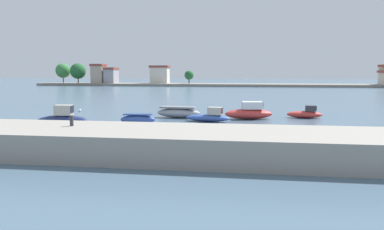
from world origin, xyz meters
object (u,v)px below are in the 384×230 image
moored_boat_0 (63,119)px  moored_boat_3 (209,117)px  moored_boat_1 (138,119)px  moored_boat_4 (249,112)px  moored_boat_5 (305,114)px  mooring_buoy_0 (80,110)px  mooring_bollard (72,121)px  mooring_buoy_1 (288,134)px  moored_boat_2 (178,112)px

moored_boat_0 → moored_boat_3: size_ratio=1.04×
moored_boat_1 → moored_boat_4: bearing=24.0°
moored_boat_1 → moored_boat_4: size_ratio=0.65×
moored_boat_5 → mooring_buoy_0: 27.21m
moored_boat_0 → mooring_buoy_0: moored_boat_0 is taller
mooring_bollard → mooring_buoy_1: bearing=29.4°
moored_boat_0 → mooring_buoy_1: (20.02, -2.00, -0.52)m
moored_boat_2 → moored_boat_5: size_ratio=1.29×
moored_boat_4 → moored_boat_5: 6.30m
moored_boat_2 → mooring_buoy_1: moored_boat_2 is taller
moored_boat_0 → moored_boat_5: moored_boat_0 is taller
moored_boat_5 → moored_boat_4: bearing=-159.3°
moored_boat_4 → mooring_buoy_0: (-21.06, 4.09, -0.53)m
mooring_buoy_0 → moored_boat_4: bearing=-11.0°
moored_boat_2 → mooring_buoy_0: (-13.35, 4.08, -0.42)m
moored_boat_1 → moored_boat_2: bearing=58.7°
moored_boat_1 → moored_boat_3: (6.60, 2.87, 0.00)m
mooring_bollard → moored_boat_5: 26.62m
moored_boat_1 → moored_boat_3: moored_boat_3 is taller
moored_boat_0 → moored_boat_2: moored_boat_0 is taller
moored_boat_0 → moored_boat_4: moored_boat_0 is taller
mooring_bollard → moored_boat_4: mooring_bollard is taller
mooring_buoy_0 → mooring_buoy_1: (24.17, -14.55, -0.00)m
mooring_bollard → moored_boat_3: (7.13, 15.71, -1.50)m
mooring_bollard → moored_boat_4: (11.16, 18.49, -1.29)m
moored_boat_4 → mooring_buoy_0: 21.46m
moored_boat_4 → mooring_buoy_0: bearing=160.0°
mooring_buoy_1 → moored_boat_4: bearing=106.5°
moored_boat_0 → moored_boat_3: moored_boat_0 is taller
moored_boat_3 → mooring_buoy_1: moored_boat_3 is taller
mooring_bollard → moored_boat_0: (-5.75, 10.03, -1.29)m
moored_boat_3 → mooring_buoy_0: moored_boat_3 is taller
mooring_bollard → moored_boat_4: 21.64m
moored_boat_1 → moored_boat_5: (16.69, 7.41, -0.02)m
mooring_bollard → mooring_buoy_0: bearing=113.7°
mooring_bollard → moored_boat_5: bearing=49.6°
mooring_bollard → mooring_buoy_1: (14.27, 8.03, -1.82)m
moored_boat_2 → moored_boat_5: moored_boat_5 is taller
mooring_buoy_0 → moored_boat_5: bearing=-4.9°
moored_boat_2 → mooring_buoy_0: 13.96m
moored_boat_0 → moored_boat_3: bearing=19.1°
mooring_buoy_1 → moored_boat_1: bearing=160.7°
moored_boat_2 → moored_boat_4: bearing=5.0°
moored_boat_2 → mooring_buoy_0: moored_boat_2 is taller
moored_boat_2 → moored_boat_4: 7.72m
moored_boat_2 → moored_boat_4: size_ratio=0.93×
moored_boat_2 → mooring_buoy_0: size_ratio=14.98×
mooring_bollard → mooring_buoy_1: 16.47m
mooring_bollard → moored_boat_4: bearing=58.9°
moored_boat_1 → moored_boat_2: size_ratio=0.69×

